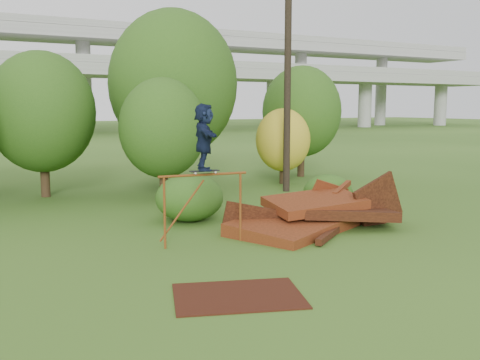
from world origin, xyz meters
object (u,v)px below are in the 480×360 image
scrap_pile (313,216)px  utility_pole (288,74)px  skater (204,137)px  flat_plate (238,296)px

scrap_pile → utility_pole: (3.04, 6.07, 4.43)m
skater → flat_plate: 4.72m
utility_pole → scrap_pile: bearing=-116.6°
skater → flat_plate: skater is taller
utility_pole → skater: bearing=-136.2°
scrap_pile → skater: (-3.49, -0.20, 2.38)m
scrap_pile → flat_plate: size_ratio=2.45×
scrap_pile → flat_plate: bearing=-139.0°
skater → utility_pole: (6.53, 6.27, 2.05)m
flat_plate → utility_pole: utility_pole is taller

